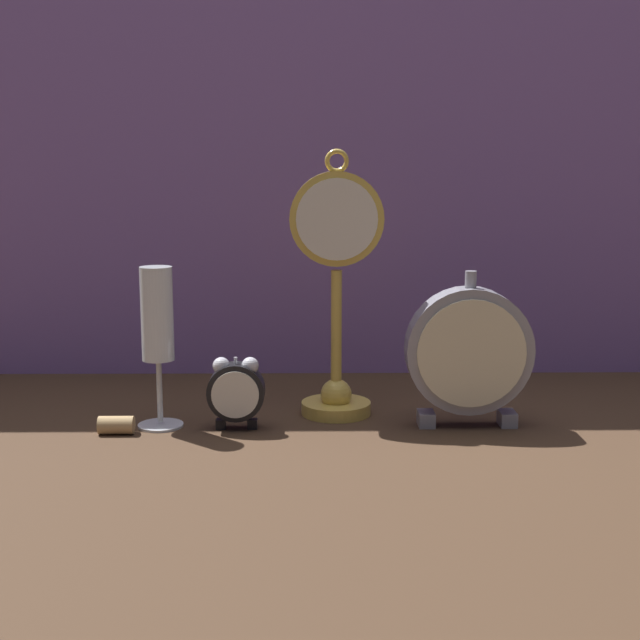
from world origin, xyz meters
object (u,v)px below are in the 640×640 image
(pocket_watch_on_stand, at_px, (336,296))
(wine_cork, at_px, (116,425))
(alarm_clock_twin_bell, at_px, (236,390))
(mantel_clock_silver, at_px, (469,352))
(champagne_flute, at_px, (157,327))

(pocket_watch_on_stand, bearing_deg, wine_cork, -162.66)
(alarm_clock_twin_bell, distance_m, wine_cork, 0.15)
(alarm_clock_twin_bell, relative_size, mantel_clock_silver, 0.46)
(wine_cork, bearing_deg, pocket_watch_on_stand, 17.34)
(mantel_clock_silver, height_order, champagne_flute, champagne_flute)
(alarm_clock_twin_bell, xyz_separation_m, mantel_clock_silver, (0.28, 0.01, 0.04))
(champagne_flute, height_order, wine_cork, champagne_flute)
(mantel_clock_silver, relative_size, wine_cork, 4.60)
(alarm_clock_twin_bell, bearing_deg, champagne_flute, 173.08)
(alarm_clock_twin_bell, height_order, wine_cork, alarm_clock_twin_bell)
(pocket_watch_on_stand, height_order, champagne_flute, pocket_watch_on_stand)
(pocket_watch_on_stand, xyz_separation_m, mantel_clock_silver, (0.16, -0.06, -0.06))
(mantel_clock_silver, xyz_separation_m, champagne_flute, (-0.38, 0.00, 0.03))
(champagne_flute, bearing_deg, alarm_clock_twin_bell, -6.92)
(alarm_clock_twin_bell, distance_m, mantel_clock_silver, 0.29)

